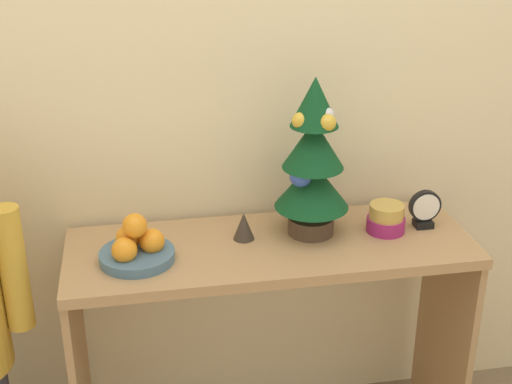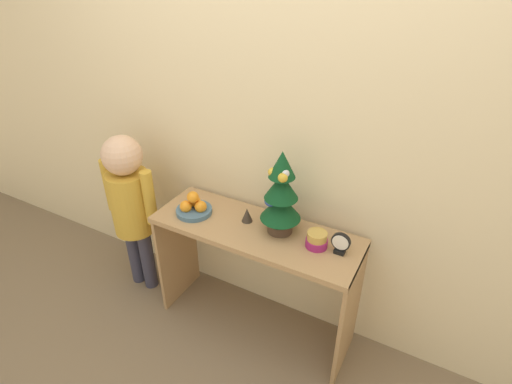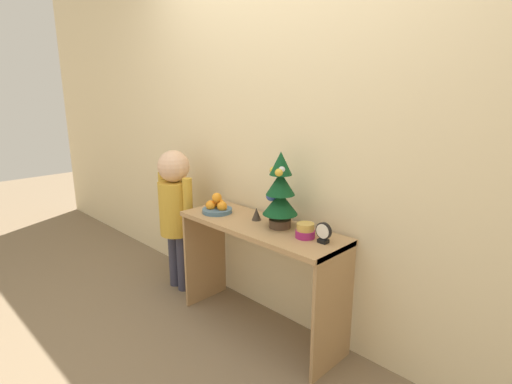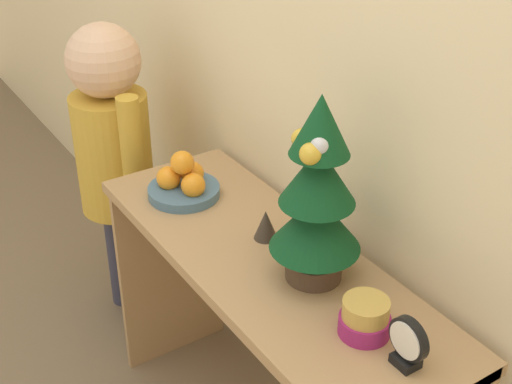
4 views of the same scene
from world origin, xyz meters
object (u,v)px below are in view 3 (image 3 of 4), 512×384
(fruit_bowl, at_px, (217,207))
(desk_clock, at_px, (323,233))
(mini_tree, at_px, (280,191))
(figurine, at_px, (256,214))
(singing_bowl, at_px, (305,231))
(child_figure, at_px, (176,204))

(fruit_bowl, xyz_separation_m, desk_clock, (0.81, 0.05, 0.02))
(mini_tree, bearing_deg, figurine, -179.20)
(desk_clock, height_order, figurine, desk_clock)
(singing_bowl, xyz_separation_m, child_figure, (-1.16, -0.06, -0.07))
(singing_bowl, bearing_deg, desk_clock, 2.84)
(mini_tree, xyz_separation_m, fruit_bowl, (-0.48, -0.07, -0.18))
(mini_tree, bearing_deg, child_figure, -174.64)
(mini_tree, bearing_deg, singing_bowl, -7.48)
(mini_tree, relative_size, desk_clock, 4.01)
(mini_tree, height_order, singing_bowl, mini_tree)
(figurine, xyz_separation_m, child_figure, (-0.76, -0.09, -0.07))
(fruit_bowl, relative_size, desk_clock, 1.75)
(mini_tree, relative_size, child_figure, 0.42)
(mini_tree, height_order, figurine, mini_tree)
(fruit_bowl, height_order, desk_clock, fruit_bowl)
(desk_clock, height_order, child_figure, child_figure)
(fruit_bowl, distance_m, singing_bowl, 0.70)
(singing_bowl, relative_size, child_figure, 0.10)
(figurine, bearing_deg, desk_clock, -2.15)
(fruit_bowl, relative_size, figurine, 2.51)
(fruit_bowl, bearing_deg, mini_tree, 8.49)
(fruit_bowl, relative_size, singing_bowl, 1.82)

